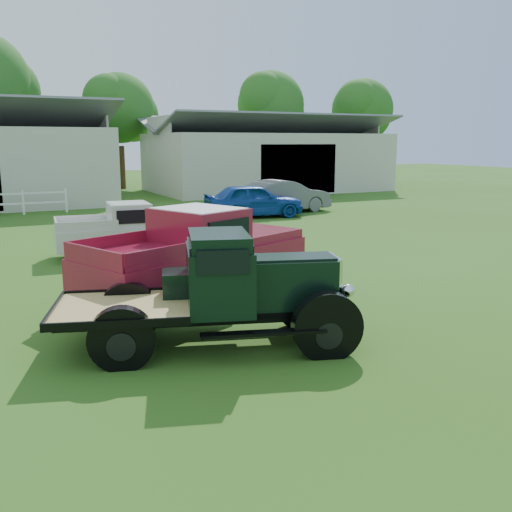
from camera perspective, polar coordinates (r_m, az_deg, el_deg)
name	(u,v)px	position (r m, az deg, el deg)	size (l,w,h in m)	color
ground	(274,319)	(11.53, 1.79, -6.27)	(120.00, 120.00, 0.00)	#396D21
shed_right	(267,154)	(41.41, 1.12, 10.18)	(16.80, 9.20, 5.20)	#A7A592
tree_c	(120,127)	(43.88, -13.41, 12.43)	(5.40, 5.40, 9.00)	#375622
tree_d	(271,123)	(49.48, 1.47, 13.16)	(6.00, 6.00, 10.00)	#375622
tree_e	(362,127)	(52.08, 10.53, 12.62)	(5.70, 5.70, 9.50)	#375622
vintage_flatbed	(214,290)	(9.78, -4.26, -3.46)	(5.04, 1.99, 1.99)	black
red_pickup	(196,253)	(12.92, -6.03, 0.33)	(5.66, 2.17, 2.06)	maroon
white_pickup	(127,230)	(18.09, -12.80, 2.57)	(4.39, 1.70, 1.61)	beige
misc_car_blue	(253,200)	(26.70, -0.26, 5.59)	(1.86, 4.62, 1.57)	navy
misc_car_grey	(283,196)	(28.55, 2.74, 5.99)	(1.70, 4.89, 1.61)	#59595A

